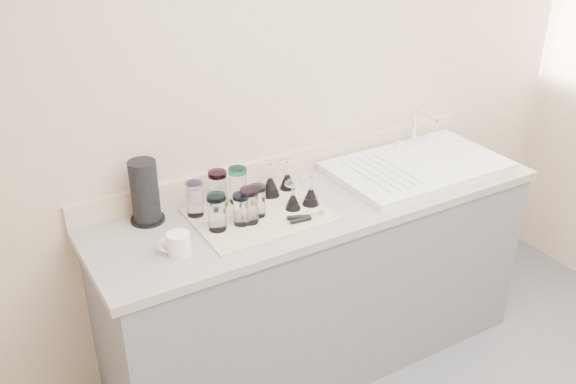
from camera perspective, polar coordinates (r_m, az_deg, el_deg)
counter_unit at (r=3.05m, az=2.71°, el=-7.92°), size 2.06×0.62×0.90m
sink_unit at (r=3.12m, az=11.41°, el=2.30°), size 0.82×0.50×0.22m
dish_towel at (r=2.68m, az=-2.59°, el=-2.00°), size 0.55×0.42×0.01m
tumbler_teal at (r=2.65m, az=-8.30°, el=-0.60°), size 0.07×0.07×0.15m
tumbler_cyan at (r=2.71m, az=-6.24°, el=0.29°), size 0.08×0.08×0.16m
tumbler_purple at (r=2.73m, az=-4.47°, el=0.63°), size 0.08×0.08×0.16m
tumbler_magenta at (r=2.54m, az=-6.34°, el=-1.77°), size 0.08×0.08×0.15m
tumbler_blue at (r=2.57m, az=-4.18°, el=-1.52°), size 0.07×0.07×0.13m
tumbler_lavender at (r=2.63m, az=-2.72°, el=-0.77°), size 0.07×0.07×0.14m
tumbler_extra at (r=2.58m, az=-3.42°, el=-1.20°), size 0.08×0.08×0.15m
goblet_back_left at (r=2.79m, az=-1.58°, el=0.67°), size 0.08×0.08×0.15m
goblet_back_right at (r=2.85m, az=-0.06°, el=1.13°), size 0.07×0.07×0.13m
goblet_front_left at (r=2.69m, az=0.44°, el=-0.71°), size 0.07×0.07×0.12m
goblet_front_right at (r=2.72m, az=2.04°, el=-0.23°), size 0.07×0.07×0.13m
can_opener at (r=2.62m, az=1.64°, el=-2.29°), size 0.15×0.08×0.02m
white_mug at (r=2.43m, az=-9.74°, el=-4.60°), size 0.13×0.11×0.09m
paper_towel_roll at (r=2.64m, az=-12.60°, el=-0.03°), size 0.14×0.14×0.27m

